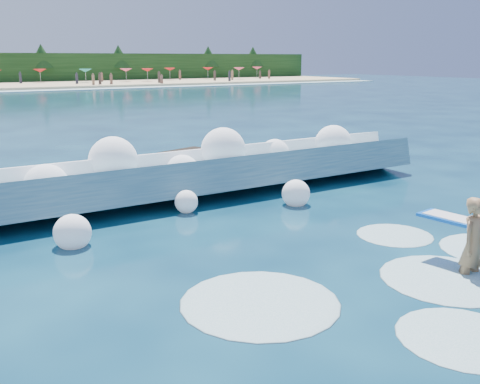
{
  "coord_description": "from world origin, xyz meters",
  "views": [
    {
      "loc": [
        -4.75,
        -7.96,
        4.15
      ],
      "look_at": [
        1.5,
        2.0,
        1.2
      ],
      "focal_mm": 40.0,
      "sensor_mm": 36.0,
      "label": 1
    }
  ],
  "objects": [
    {
      "name": "rock_cluster",
      "position": [
        0.38,
        7.95,
        0.39
      ],
      "size": [
        7.85,
        3.08,
        1.22
      ],
      "color": "black",
      "rests_on": "ground"
    },
    {
      "name": "ground",
      "position": [
        0.0,
        0.0,
        0.0
      ],
      "size": [
        200.0,
        200.0,
        0.0
      ],
      "primitive_type": "plane",
      "color": "#07223A",
      "rests_on": "ground"
    },
    {
      "name": "surf_foam",
      "position": [
        3.13,
        -1.57,
        0.0
      ],
      "size": [
        9.36,
        5.9,
        0.14
      ],
      "color": "silver",
      "rests_on": "ground"
    },
    {
      "name": "breaking_wave",
      "position": [
        0.99,
        6.74,
        0.59
      ],
      "size": [
        19.74,
        3.01,
        1.7
      ],
      "color": "teal",
      "rests_on": "ground"
    },
    {
      "name": "wave_spray",
      "position": [
        0.36,
        6.58,
        1.05
      ],
      "size": [
        16.02,
        4.71,
        2.14
      ],
      "color": "white",
      "rests_on": "ground"
    },
    {
      "name": "surfer_with_board",
      "position": [
        4.39,
        -2.05,
        0.7
      ],
      "size": [
        1.09,
        3.02,
        1.89
      ],
      "color": "#A4764C",
      "rests_on": "ground"
    },
    {
      "name": "beachgoers",
      "position": [
        7.75,
        75.55,
        1.09
      ],
      "size": [
        104.9,
        13.27,
        1.92
      ],
      "color": "#3F332D",
      "rests_on": "ground"
    }
  ]
}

